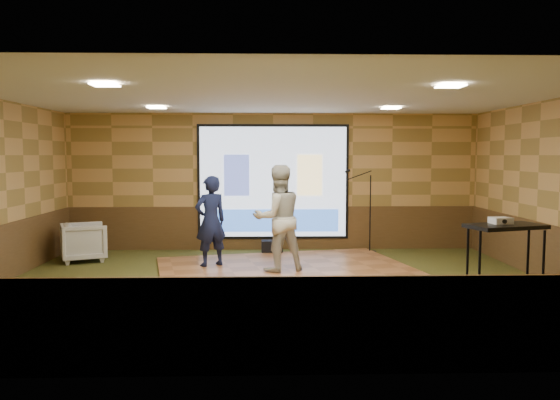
{
  "coord_description": "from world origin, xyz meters",
  "views": [
    {
      "loc": [
        -0.19,
        -8.52,
        2.08
      ],
      "look_at": [
        0.08,
        1.02,
        1.3
      ],
      "focal_mm": 35.0,
      "sensor_mm": 36.0,
      "label": 1
    }
  ],
  "objects_px": {
    "projector_screen": "(273,183)",
    "av_table": "(505,246)",
    "dance_floor": "(288,270)",
    "player_left": "(211,221)",
    "duffel_bag": "(272,247)",
    "projector": "(501,220)",
    "mic_stand": "(367,229)",
    "player_right": "(278,218)",
    "banquet_chair": "(84,242)"
  },
  "relations": [
    {
      "from": "dance_floor",
      "to": "av_table",
      "type": "xyz_separation_m",
      "value": [
        2.99,
        -2.19,
        0.79
      ]
    },
    {
      "from": "duffel_bag",
      "to": "projector_screen",
      "type": "bearing_deg",
      "value": 85.7
    },
    {
      "from": "dance_floor",
      "to": "duffel_bag",
      "type": "bearing_deg",
      "value": 98.33
    },
    {
      "from": "mic_stand",
      "to": "projector",
      "type": "bearing_deg",
      "value": -93.88
    },
    {
      "from": "projector_screen",
      "to": "av_table",
      "type": "bearing_deg",
      "value": -54.05
    },
    {
      "from": "projector_screen",
      "to": "dance_floor",
      "type": "relative_size",
      "value": 0.73
    },
    {
      "from": "dance_floor",
      "to": "projector",
      "type": "bearing_deg",
      "value": -35.7
    },
    {
      "from": "mic_stand",
      "to": "duffel_bag",
      "type": "relative_size",
      "value": 4.05
    },
    {
      "from": "projector",
      "to": "mic_stand",
      "type": "bearing_deg",
      "value": 97.39
    },
    {
      "from": "player_right",
      "to": "banquet_chair",
      "type": "relative_size",
      "value": 2.26
    },
    {
      "from": "projector",
      "to": "banquet_chair",
      "type": "bearing_deg",
      "value": 146.86
    },
    {
      "from": "dance_floor",
      "to": "player_right",
      "type": "xyz_separation_m",
      "value": [
        -0.18,
        -0.14,
        0.96
      ]
    },
    {
      "from": "player_left",
      "to": "av_table",
      "type": "relative_size",
      "value": 1.5
    },
    {
      "from": "av_table",
      "to": "projector_screen",
      "type": "bearing_deg",
      "value": 125.95
    },
    {
      "from": "duffel_bag",
      "to": "player_right",
      "type": "bearing_deg",
      "value": -87.49
    },
    {
      "from": "banquet_chair",
      "to": "duffel_bag",
      "type": "xyz_separation_m",
      "value": [
        3.72,
        0.74,
        -0.24
      ]
    },
    {
      "from": "dance_floor",
      "to": "projector",
      "type": "height_order",
      "value": "projector"
    },
    {
      "from": "projector_screen",
      "to": "duffel_bag",
      "type": "height_order",
      "value": "projector_screen"
    },
    {
      "from": "player_left",
      "to": "duffel_bag",
      "type": "bearing_deg",
      "value": -159.25
    },
    {
      "from": "player_left",
      "to": "av_table",
      "type": "xyz_separation_m",
      "value": [
        4.4,
        -2.53,
        -0.06
      ]
    },
    {
      "from": "projector_screen",
      "to": "dance_floor",
      "type": "distance_m",
      "value": 2.68
    },
    {
      "from": "player_left",
      "to": "dance_floor",
      "type": "bearing_deg",
      "value": 136.17
    },
    {
      "from": "player_right",
      "to": "banquet_chair",
      "type": "distance_m",
      "value": 4.02
    },
    {
      "from": "mic_stand",
      "to": "duffel_bag",
      "type": "bearing_deg",
      "value": 162.26
    },
    {
      "from": "projector_screen",
      "to": "duffel_bag",
      "type": "relative_size",
      "value": 7.51
    },
    {
      "from": "av_table",
      "to": "player_left",
      "type": "bearing_deg",
      "value": 150.13
    },
    {
      "from": "player_right",
      "to": "banquet_chair",
      "type": "xyz_separation_m",
      "value": [
        -3.8,
        1.16,
        -0.6
      ]
    },
    {
      "from": "projector_screen",
      "to": "duffel_bag",
      "type": "distance_m",
      "value": 1.42
    },
    {
      "from": "banquet_chair",
      "to": "duffel_bag",
      "type": "height_order",
      "value": "banquet_chair"
    },
    {
      "from": "player_right",
      "to": "av_table",
      "type": "relative_size",
      "value": 1.69
    },
    {
      "from": "projector",
      "to": "mic_stand",
      "type": "distance_m",
      "value": 4.18
    },
    {
      "from": "projector_screen",
      "to": "player_right",
      "type": "height_order",
      "value": "projector_screen"
    },
    {
      "from": "dance_floor",
      "to": "player_left",
      "type": "bearing_deg",
      "value": 166.5
    },
    {
      "from": "projector_screen",
      "to": "av_table",
      "type": "xyz_separation_m",
      "value": [
        3.21,
        -4.43,
        -0.67
      ]
    },
    {
      "from": "projector",
      "to": "banquet_chair",
      "type": "height_order",
      "value": "projector"
    },
    {
      "from": "player_left",
      "to": "mic_stand",
      "type": "distance_m",
      "value": 3.57
    },
    {
      "from": "av_table",
      "to": "mic_stand",
      "type": "distance_m",
      "value": 4.22
    },
    {
      "from": "projector_screen",
      "to": "player_left",
      "type": "bearing_deg",
      "value": -122.1
    },
    {
      "from": "dance_floor",
      "to": "av_table",
      "type": "distance_m",
      "value": 3.79
    },
    {
      "from": "projector_screen",
      "to": "av_table",
      "type": "distance_m",
      "value": 5.51
    },
    {
      "from": "player_right",
      "to": "projector",
      "type": "height_order",
      "value": "player_right"
    },
    {
      "from": "projector_screen",
      "to": "player_left",
      "type": "relative_size",
      "value": 1.98
    },
    {
      "from": "player_right",
      "to": "projector",
      "type": "xyz_separation_m",
      "value": [
        3.12,
        -1.98,
        0.19
      ]
    },
    {
      "from": "mic_stand",
      "to": "duffel_bag",
      "type": "xyz_separation_m",
      "value": [
        -2.06,
        -0.08,
        -0.35
      ]
    },
    {
      "from": "dance_floor",
      "to": "mic_stand",
      "type": "xyz_separation_m",
      "value": [
        1.8,
        1.85,
        0.48
      ]
    },
    {
      "from": "player_right",
      "to": "av_table",
      "type": "xyz_separation_m",
      "value": [
        3.16,
        -2.05,
        -0.16
      ]
    },
    {
      "from": "dance_floor",
      "to": "banquet_chair",
      "type": "distance_m",
      "value": 4.13
    },
    {
      "from": "player_left",
      "to": "mic_stand",
      "type": "height_order",
      "value": "mic_stand"
    },
    {
      "from": "av_table",
      "to": "player_right",
      "type": "bearing_deg",
      "value": 147.0
    },
    {
      "from": "dance_floor",
      "to": "duffel_bag",
      "type": "distance_m",
      "value": 1.79
    }
  ]
}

